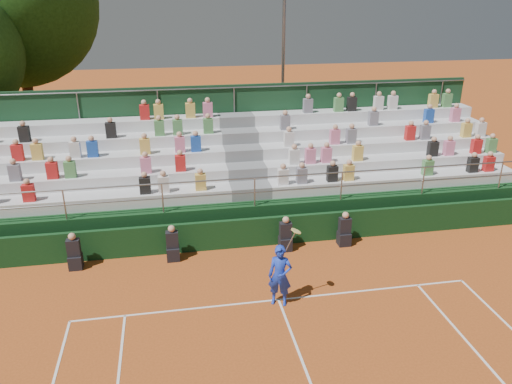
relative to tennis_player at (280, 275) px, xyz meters
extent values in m
plane|color=#B2511D|center=(0.01, 0.16, -0.87)|extent=(90.00, 90.00, 0.00)
cube|color=white|center=(0.01, 0.16, -0.87)|extent=(11.00, 0.06, 0.01)
cube|color=white|center=(0.01, -3.04, -0.87)|extent=(0.06, 6.40, 0.01)
cube|color=black|center=(0.01, 3.36, -0.37)|extent=(20.00, 0.15, 1.00)
cube|color=black|center=(-5.71, 2.91, -0.65)|extent=(0.40, 0.40, 0.44)
cube|color=black|center=(-5.71, 2.91, -0.17)|extent=(0.38, 0.25, 0.55)
sphere|color=tan|center=(-5.71, 2.91, 0.21)|extent=(0.22, 0.22, 0.22)
cube|color=black|center=(-2.77, 2.91, -0.65)|extent=(0.40, 0.40, 0.44)
cube|color=black|center=(-2.77, 2.91, -0.17)|extent=(0.38, 0.25, 0.55)
sphere|color=tan|center=(-2.77, 2.91, 0.21)|extent=(0.22, 0.22, 0.22)
cube|color=black|center=(0.84, 2.91, -0.65)|extent=(0.40, 0.40, 0.44)
cube|color=black|center=(0.84, 2.91, -0.17)|extent=(0.38, 0.25, 0.55)
sphere|color=tan|center=(0.84, 2.91, 0.21)|extent=(0.22, 0.22, 0.22)
cube|color=black|center=(2.85, 2.91, -0.65)|extent=(0.40, 0.40, 0.44)
cube|color=black|center=(2.85, 2.91, -0.17)|extent=(0.38, 0.25, 0.55)
sphere|color=tan|center=(2.85, 2.91, 0.21)|extent=(0.22, 0.22, 0.22)
cube|color=black|center=(0.01, 6.46, -0.27)|extent=(20.00, 5.20, 1.20)
cube|color=silver|center=(-5.34, 4.78, 0.54)|extent=(9.30, 0.85, 0.42)
cube|color=silver|center=(5.36, 4.78, 0.54)|extent=(9.30, 0.85, 0.42)
cube|color=slate|center=(0.01, 4.78, 0.54)|extent=(1.40, 0.85, 0.42)
cube|color=silver|center=(-5.34, 5.63, 0.96)|extent=(9.30, 0.85, 0.42)
cube|color=silver|center=(5.36, 5.63, 0.96)|extent=(9.30, 0.85, 0.42)
cube|color=slate|center=(0.01, 5.63, 0.96)|extent=(1.40, 0.85, 0.42)
cube|color=silver|center=(-5.34, 6.48, 1.38)|extent=(9.30, 0.85, 0.42)
cube|color=silver|center=(5.36, 6.48, 1.38)|extent=(9.30, 0.85, 0.42)
cube|color=slate|center=(0.01, 6.48, 1.38)|extent=(1.40, 0.85, 0.42)
cube|color=silver|center=(-5.34, 7.33, 1.80)|extent=(9.30, 0.85, 0.42)
cube|color=silver|center=(5.36, 7.33, 1.80)|extent=(9.30, 0.85, 0.42)
cube|color=slate|center=(0.01, 7.33, 1.80)|extent=(1.40, 0.85, 0.42)
cube|color=silver|center=(-5.34, 8.18, 2.22)|extent=(9.30, 0.85, 0.42)
cube|color=silver|center=(5.36, 8.18, 2.22)|extent=(9.30, 0.85, 0.42)
cube|color=slate|center=(0.01, 8.18, 2.22)|extent=(1.40, 0.85, 0.42)
cube|color=#173C22|center=(0.01, 8.71, 1.33)|extent=(20.00, 0.12, 4.40)
cylinder|color=gray|center=(0.01, 3.91, 1.33)|extent=(20.00, 0.05, 0.05)
cylinder|color=gray|center=(0.01, 8.61, 3.43)|extent=(20.00, 0.05, 0.05)
cube|color=red|center=(-7.18, 4.63, 1.03)|extent=(0.36, 0.24, 0.56)
cube|color=black|center=(-3.54, 4.63, 1.03)|extent=(0.36, 0.24, 0.56)
cube|color=silver|center=(-2.94, 4.63, 1.03)|extent=(0.36, 0.24, 0.56)
cube|color=gold|center=(-1.71, 4.63, 1.03)|extent=(0.36, 0.24, 0.56)
cube|color=slate|center=(-7.73, 5.48, 1.45)|extent=(0.36, 0.24, 0.56)
cube|color=red|center=(-6.56, 5.48, 1.45)|extent=(0.36, 0.24, 0.56)
cube|color=#4C8C4C|center=(-5.99, 5.48, 1.45)|extent=(0.36, 0.24, 0.56)
cube|color=pink|center=(-3.50, 5.48, 1.45)|extent=(0.36, 0.24, 0.56)
cube|color=red|center=(-2.33, 5.48, 1.45)|extent=(0.36, 0.24, 0.56)
cube|color=red|center=(-7.79, 6.33, 1.87)|extent=(0.36, 0.24, 0.56)
cube|color=gold|center=(-7.15, 6.33, 1.87)|extent=(0.36, 0.24, 0.56)
cube|color=silver|center=(-5.90, 6.33, 1.87)|extent=(0.36, 0.24, 0.56)
cube|color=#1E4CB2|center=(-5.32, 6.33, 1.87)|extent=(0.36, 0.24, 0.56)
cube|color=gold|center=(-3.52, 6.33, 1.87)|extent=(0.36, 0.24, 0.56)
cube|color=pink|center=(-2.29, 6.33, 1.87)|extent=(0.36, 0.24, 0.56)
cube|color=#1E4CB2|center=(-1.72, 6.33, 1.87)|extent=(0.36, 0.24, 0.56)
cube|color=black|center=(-7.70, 7.18, 2.29)|extent=(0.36, 0.24, 0.56)
cube|color=black|center=(-4.72, 7.18, 2.29)|extent=(0.36, 0.24, 0.56)
cube|color=#4C8C4C|center=(-2.99, 7.18, 2.29)|extent=(0.36, 0.24, 0.56)
cube|color=#4C8C4C|center=(-2.32, 7.18, 2.29)|extent=(0.36, 0.24, 0.56)
cube|color=#4C8C4C|center=(-1.18, 7.18, 2.29)|extent=(0.36, 0.24, 0.56)
cube|color=red|center=(-3.51, 8.03, 2.71)|extent=(0.36, 0.24, 0.56)
cube|color=gold|center=(-2.98, 8.03, 2.71)|extent=(0.36, 0.24, 0.56)
cube|color=gold|center=(-1.78, 8.03, 2.71)|extent=(0.36, 0.24, 0.56)
cube|color=pink|center=(-1.11, 8.03, 2.71)|extent=(0.36, 0.24, 0.56)
cube|color=silver|center=(1.13, 4.63, 1.03)|extent=(0.36, 0.24, 0.56)
cube|color=slate|center=(1.80, 4.63, 1.03)|extent=(0.36, 0.24, 0.56)
cube|color=black|center=(2.91, 4.63, 1.03)|extent=(0.36, 0.24, 0.56)
cube|color=gold|center=(3.51, 4.63, 1.03)|extent=(0.36, 0.24, 0.56)
cube|color=#4C8C4C|center=(6.53, 4.63, 1.03)|extent=(0.36, 0.24, 0.56)
cube|color=black|center=(8.33, 4.63, 1.03)|extent=(0.36, 0.24, 0.56)
cube|color=red|center=(8.98, 4.63, 1.03)|extent=(0.36, 0.24, 0.56)
cube|color=silver|center=(1.73, 5.48, 1.45)|extent=(0.36, 0.24, 0.56)
cube|color=pink|center=(2.34, 5.48, 1.45)|extent=(0.36, 0.24, 0.56)
cube|color=pink|center=(2.94, 5.48, 1.45)|extent=(0.36, 0.24, 0.56)
cube|color=gold|center=(4.14, 5.48, 1.45)|extent=(0.36, 0.24, 0.56)
cube|color=black|center=(7.13, 5.48, 1.45)|extent=(0.36, 0.24, 0.56)
cube|color=pink|center=(7.79, 5.48, 1.45)|extent=(0.36, 0.24, 0.56)
cube|color=red|center=(8.94, 5.48, 1.45)|extent=(0.36, 0.24, 0.56)
cube|color=#4C8C4C|center=(9.57, 5.48, 1.45)|extent=(0.36, 0.24, 0.56)
cube|color=silver|center=(1.73, 6.33, 1.87)|extent=(0.36, 0.24, 0.56)
cube|color=pink|center=(3.52, 6.33, 1.87)|extent=(0.36, 0.24, 0.56)
cube|color=slate|center=(4.17, 6.33, 1.87)|extent=(0.36, 0.24, 0.56)
cube|color=red|center=(6.58, 6.33, 1.87)|extent=(0.36, 0.24, 0.56)
cube|color=slate|center=(7.20, 6.33, 1.87)|extent=(0.36, 0.24, 0.56)
cube|color=gold|center=(8.97, 6.33, 1.87)|extent=(0.36, 0.24, 0.56)
cube|color=silver|center=(9.58, 6.33, 1.87)|extent=(0.36, 0.24, 0.56)
cube|color=slate|center=(1.78, 7.18, 2.29)|extent=(0.36, 0.24, 0.56)
cube|color=slate|center=(5.38, 7.18, 2.29)|extent=(0.36, 0.24, 0.56)
cube|color=#1E4CB2|center=(7.75, 7.18, 2.29)|extent=(0.36, 0.24, 0.56)
cube|color=pink|center=(8.92, 7.18, 2.29)|extent=(0.36, 0.24, 0.56)
cube|color=slate|center=(2.91, 8.03, 2.71)|extent=(0.36, 0.24, 0.56)
cube|color=#4C8C4C|center=(4.20, 8.03, 2.71)|extent=(0.36, 0.24, 0.56)
cube|color=black|center=(4.76, 8.03, 2.71)|extent=(0.36, 0.24, 0.56)
cube|color=silver|center=(5.91, 8.03, 2.71)|extent=(0.36, 0.24, 0.56)
cube|color=silver|center=(6.53, 8.03, 2.71)|extent=(0.36, 0.24, 0.56)
cube|color=gold|center=(8.35, 8.03, 2.71)|extent=(0.36, 0.24, 0.56)
cube|color=#4C8C4C|center=(8.97, 8.03, 2.71)|extent=(0.36, 0.24, 0.56)
imported|color=#1A38C6|center=(0.00, 0.00, -0.01)|extent=(0.74, 0.61, 1.74)
cylinder|color=gray|center=(0.25, 0.00, 0.98)|extent=(0.26, 0.03, 0.51)
cylinder|color=#E5D866|center=(0.40, 0.00, 1.28)|extent=(0.26, 0.28, 0.14)
cylinder|color=#361F13|center=(-9.34, 15.06, 1.26)|extent=(0.50, 0.50, 4.27)
sphere|color=#173A10|center=(-9.34, 15.06, 6.47)|extent=(7.68, 7.68, 7.68)
cylinder|color=gray|center=(3.10, 13.31, 3.28)|extent=(0.16, 0.16, 8.31)
camera|label=1|loc=(-2.65, -11.11, 7.03)|focal=35.00mm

